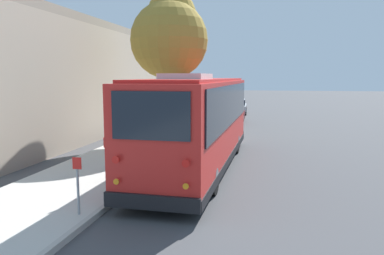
{
  "coord_description": "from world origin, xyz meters",
  "views": [
    {
      "loc": [
        -13.29,
        -2.64,
        3.39
      ],
      "look_at": [
        1.68,
        0.56,
        1.3
      ],
      "focal_mm": 35.0,
      "sensor_mm": 36.0,
      "label": 1
    }
  ],
  "objects_px": {
    "street_tree": "(170,35)",
    "sign_post_far": "(108,165)",
    "parked_sedan_maroon": "(229,115)",
    "sign_post_near": "(78,185)",
    "parked_sedan_silver": "(237,107)",
    "shuttle_bus": "(199,118)"
  },
  "relations": [
    {
      "from": "shuttle_bus",
      "to": "parked_sedan_silver",
      "type": "relative_size",
      "value": 2.54
    },
    {
      "from": "sign_post_far",
      "to": "street_tree",
      "type": "bearing_deg",
      "value": 4.27
    },
    {
      "from": "shuttle_bus",
      "to": "street_tree",
      "type": "bearing_deg",
      "value": 26.9
    },
    {
      "from": "street_tree",
      "to": "sign_post_far",
      "type": "distance_m",
      "value": 10.07
    },
    {
      "from": "parked_sedan_silver",
      "to": "sign_post_near",
      "type": "height_order",
      "value": "sign_post_near"
    },
    {
      "from": "street_tree",
      "to": "shuttle_bus",
      "type": "bearing_deg",
      "value": -153.99
    },
    {
      "from": "parked_sedan_maroon",
      "to": "parked_sedan_silver",
      "type": "distance_m",
      "value": 7.37
    },
    {
      "from": "sign_post_near",
      "to": "street_tree",
      "type": "bearing_deg",
      "value": 3.6
    },
    {
      "from": "parked_sedan_maroon",
      "to": "parked_sedan_silver",
      "type": "bearing_deg",
      "value": 5.31
    },
    {
      "from": "parked_sedan_maroon",
      "to": "street_tree",
      "type": "distance_m",
      "value": 9.98
    },
    {
      "from": "street_tree",
      "to": "parked_sedan_silver",
      "type": "bearing_deg",
      "value": -7.12
    },
    {
      "from": "sign_post_near",
      "to": "sign_post_far",
      "type": "distance_m",
      "value": 1.67
    },
    {
      "from": "parked_sedan_silver",
      "to": "street_tree",
      "type": "height_order",
      "value": "street_tree"
    },
    {
      "from": "shuttle_bus",
      "to": "sign_post_near",
      "type": "height_order",
      "value": "shuttle_bus"
    },
    {
      "from": "street_tree",
      "to": "sign_post_far",
      "type": "height_order",
      "value": "street_tree"
    },
    {
      "from": "parked_sedan_maroon",
      "to": "sign_post_near",
      "type": "distance_m",
      "value": 19.19
    },
    {
      "from": "parked_sedan_silver",
      "to": "sign_post_near",
      "type": "xyz_separation_m",
      "value": [
        -26.51,
        1.31,
        0.24
      ]
    },
    {
      "from": "sign_post_near",
      "to": "parked_sedan_silver",
      "type": "bearing_deg",
      "value": -2.83
    },
    {
      "from": "shuttle_bus",
      "to": "sign_post_far",
      "type": "height_order",
      "value": "shuttle_bus"
    },
    {
      "from": "sign_post_far",
      "to": "parked_sedan_silver",
      "type": "bearing_deg",
      "value": -3.02
    },
    {
      "from": "parked_sedan_silver",
      "to": "street_tree",
      "type": "xyz_separation_m",
      "value": [
        -15.85,
        1.98,
        4.82
      ]
    },
    {
      "from": "shuttle_bus",
      "to": "street_tree",
      "type": "xyz_separation_m",
      "value": [
        5.08,
        2.48,
        3.56
      ]
    }
  ]
}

